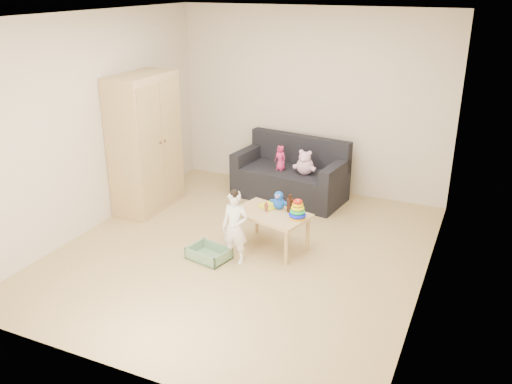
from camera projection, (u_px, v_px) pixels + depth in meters
The scene contains 13 objects.
room at pixel (242, 143), 5.78m from camera, with size 4.50×4.50×4.50m.
wardrobe at pixel (145, 143), 7.15m from camera, with size 0.50×1.01×1.81m, color tan.
sofa at pixel (289, 184), 7.69m from camera, with size 1.53×0.77×0.43m, color black.
play_table at pixel (271, 230), 6.26m from camera, with size 0.85×0.53×0.44m, color tan.
storage_bin at pixel (209, 253), 6.07m from camera, with size 0.44×0.33×0.13m, color #678E67, non-canonical shape.
toddler at pixel (235, 228), 5.89m from camera, with size 0.30×0.20×0.81m, color white.
pink_bear at pixel (305, 164), 7.37m from camera, with size 0.25×0.22×0.29m, color #EAACD0, non-canonical shape.
doll at pixel (280, 158), 7.53m from camera, with size 0.18×0.12×0.35m, color #D92867.
ring_stacker at pixel (298, 211), 6.00m from camera, with size 0.20×0.20×0.22m.
brown_bottle at pixel (290, 204), 6.17m from camera, with size 0.07×0.07×0.21m.
blue_plush at pixel (279, 200), 6.25m from camera, with size 0.18×0.14×0.22m, color blue, non-canonical shape.
wooden_figure at pixel (266, 207), 6.19m from camera, with size 0.05×0.04×0.12m, color brown, non-canonical shape.
yellow_book at pixel (269, 206), 6.34m from camera, with size 0.21×0.21×0.02m, color yellow.
Camera 1 is at (2.43, -5.01, 2.95)m, focal length 38.00 mm.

